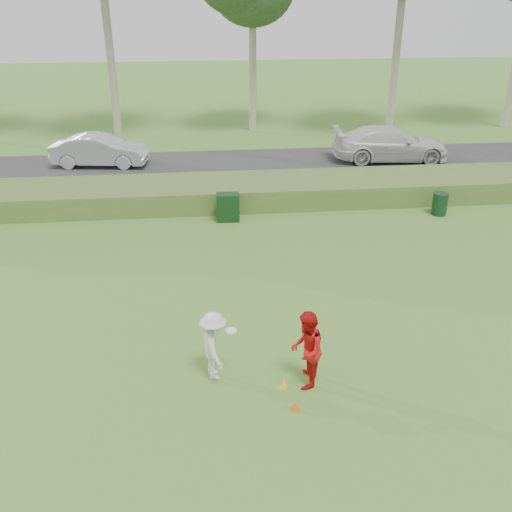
{
  "coord_description": "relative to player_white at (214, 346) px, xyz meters",
  "views": [
    {
      "loc": [
        -1.56,
        -10.55,
        8.35
      ],
      "look_at": [
        0.0,
        4.0,
        1.3
      ],
      "focal_mm": 40.0,
      "sensor_mm": 36.0,
      "label": 1
    }
  ],
  "objects": [
    {
      "name": "park_road",
      "position": [
        1.36,
        16.67,
        -0.82
      ],
      "size": [
        80.0,
        6.0,
        0.06
      ],
      "primitive_type": "cube",
      "color": "#2D2D2D",
      "rests_on": "ground"
    },
    {
      "name": "player_white",
      "position": [
        0.0,
        0.0,
        0.0
      ],
      "size": [
        0.94,
        1.19,
        1.7
      ],
      "rotation": [
        0.0,
        0.0,
        1.75
      ],
      "color": "silver",
      "rests_on": "ground"
    },
    {
      "name": "reed_strip",
      "position": [
        1.36,
        11.67,
        -0.4
      ],
      "size": [
        80.0,
        3.0,
        0.9
      ],
      "primitive_type": "cube",
      "color": "#486629",
      "rests_on": "ground"
    },
    {
      "name": "player_red",
      "position": [
        2.05,
        -0.51,
        0.09
      ],
      "size": [
        0.94,
        1.07,
        1.88
      ],
      "primitive_type": "imported",
      "rotation": [
        0.0,
        0.0,
        -1.85
      ],
      "color": "red",
      "rests_on": "ground"
    },
    {
      "name": "trash_bin",
      "position": [
        9.29,
        9.4,
        -0.41
      ],
      "size": [
        0.65,
        0.65,
        0.88
      ],
      "primitive_type": "cylinder",
      "rotation": [
        0.0,
        0.0,
        0.1
      ],
      "color": "#10311A",
      "rests_on": "ground"
    },
    {
      "name": "car_right",
      "position": [
        9.69,
        16.89,
        0.06
      ],
      "size": [
        5.97,
        2.74,
        1.69
      ],
      "primitive_type": "imported",
      "rotation": [
        0.0,
        0.0,
        1.51
      ],
      "color": "silver",
      "rests_on": "park_road"
    },
    {
      "name": "utility_cabinet",
      "position": [
        0.92,
        9.65,
        -0.31
      ],
      "size": [
        0.89,
        0.58,
        1.08
      ],
      "primitive_type": "cube",
      "rotation": [
        0.0,
        0.0,
        -0.04
      ],
      "color": "#103215",
      "rests_on": "ground"
    },
    {
      "name": "ground",
      "position": [
        1.36,
        -0.33,
        -0.85
      ],
      "size": [
        120.0,
        120.0,
        0.0
      ],
      "primitive_type": "plane",
      "color": "#407727",
      "rests_on": "ground"
    },
    {
      "name": "cone_orange",
      "position": [
        1.68,
        -1.37,
        -0.74
      ],
      "size": [
        0.2,
        0.2,
        0.22
      ],
      "primitive_type": "cone",
      "color": "#F7540D",
      "rests_on": "ground"
    },
    {
      "name": "cone_yellow",
      "position": [
        1.55,
        -0.58,
        -0.74
      ],
      "size": [
        0.2,
        0.2,
        0.22
      ],
      "primitive_type": "cone",
      "color": "yellow",
      "rests_on": "ground"
    },
    {
      "name": "car_mid",
      "position": [
        -4.96,
        17.48,
        -0.02
      ],
      "size": [
        4.83,
        2.2,
        1.54
      ],
      "primitive_type": "imported",
      "rotation": [
        0.0,
        0.0,
        1.44
      ],
      "color": "silver",
      "rests_on": "park_road"
    }
  ]
}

